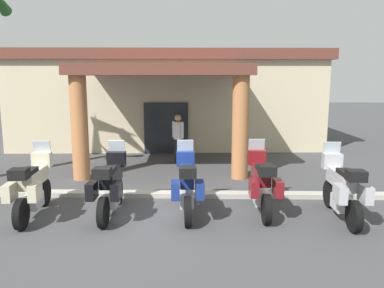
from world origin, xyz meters
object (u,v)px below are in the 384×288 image
(motorcycle_cream, at_px, (32,187))
(motorcycle_black, at_px, (110,186))
(motorcycle_blue, at_px, (187,185))
(motorcycle_maroon, at_px, (261,183))
(motorcycle_silver, at_px, (342,189))
(motel_building, at_px, (169,97))
(pedestrian, at_px, (178,135))

(motorcycle_cream, bearing_deg, motorcycle_black, -90.32)
(motorcycle_blue, distance_m, motorcycle_maroon, 1.74)
(motorcycle_cream, relative_size, motorcycle_silver, 1.00)
(motel_building, xyz_separation_m, motorcycle_maroon, (2.98, -10.05, -1.48))
(motorcycle_silver, distance_m, pedestrian, 6.94)
(motorcycle_black, xyz_separation_m, motorcycle_silver, (5.19, -0.11, 0.00))
(motel_building, relative_size, motorcycle_silver, 6.38)
(motorcycle_blue, bearing_deg, motorcycle_maroon, -88.17)
(motorcycle_black, bearing_deg, motorcycle_silver, -92.05)
(motel_building, bearing_deg, pedestrian, -84.00)
(motorcycle_blue, height_order, motorcycle_silver, same)
(motorcycle_black, relative_size, motorcycle_maroon, 1.00)
(motel_building, height_order, motorcycle_maroon, motel_building)
(motel_building, height_order, motorcycle_blue, motel_building)
(motorcycle_silver, bearing_deg, motel_building, 24.55)
(motorcycle_cream, bearing_deg, pedestrian, -32.22)
(motorcycle_maroon, height_order, motorcycle_silver, same)
(motorcycle_black, xyz_separation_m, motorcycle_blue, (1.73, 0.10, 0.00))
(motorcycle_black, relative_size, motorcycle_blue, 1.00)
(motorcycle_black, distance_m, motorcycle_maroon, 3.47)
(motorcycle_maroon, bearing_deg, motel_building, 15.78)
(motorcycle_cream, relative_size, motorcycle_maroon, 1.00)
(motorcycle_cream, xyz_separation_m, pedestrian, (2.94, 5.71, 0.34))
(motorcycle_cream, height_order, motorcycle_blue, same)
(pedestrian, bearing_deg, motorcycle_blue, 44.67)
(motorcycle_blue, relative_size, motorcycle_silver, 1.00)
(motel_building, height_order, motorcycle_silver, motel_building)
(motorcycle_maroon, xyz_separation_m, pedestrian, (-2.25, 5.29, 0.34))
(motel_building, relative_size, pedestrian, 7.92)
(motorcycle_silver, bearing_deg, pedestrian, 35.31)
(motel_building, xyz_separation_m, motorcycle_black, (-0.48, -10.33, -1.48))
(motorcycle_black, distance_m, pedestrian, 5.71)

